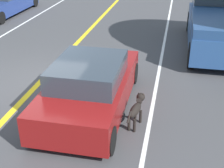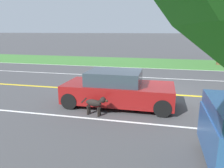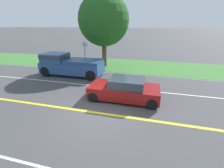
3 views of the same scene
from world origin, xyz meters
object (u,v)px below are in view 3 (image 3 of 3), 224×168
pickup_truck (69,64)px  ego_car (125,89)px  dog (135,85)px  street_sign (85,52)px  roadside_tree_right_near (104,20)px

pickup_truck → ego_car: bearing=-121.6°
dog → ego_car: bearing=169.8°
ego_car → street_sign: street_sign is taller
ego_car → pickup_truck: pickup_truck is taller
ego_car → pickup_truck: bearing=58.4°
dog → roadside_tree_right_near: 8.32m
ego_car → dog: bearing=-22.1°
dog → pickup_truck: size_ratio=0.19×
pickup_truck → street_sign: bearing=-13.3°
roadside_tree_right_near → street_sign: roadside_tree_right_near is taller
dog → roadside_tree_right_near: roadside_tree_right_near is taller
roadside_tree_right_near → street_sign: 3.69m
dog → pickup_truck: bearing=82.0°
dog → roadside_tree_right_near: bearing=45.8°
ego_car → street_sign: size_ratio=1.56×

